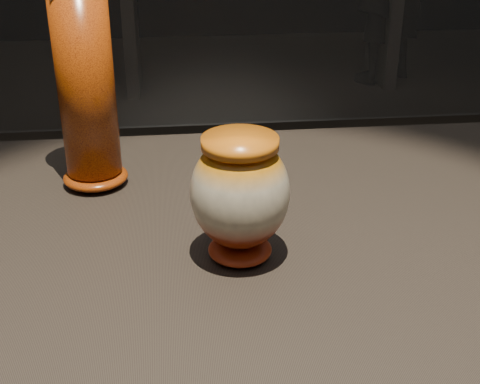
% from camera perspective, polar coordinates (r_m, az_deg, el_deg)
% --- Properties ---
extents(display_plinth, '(2.00, 0.80, 0.90)m').
position_cam_1_polar(display_plinth, '(1.13, 2.84, -15.25)').
color(display_plinth, black).
rests_on(display_plinth, ground).
extents(main_vase, '(0.13, 0.13, 0.17)m').
position_cam_1_polar(main_vase, '(0.87, 0.00, -0.19)').
color(main_vase, maroon).
rests_on(main_vase, display_plinth).
extents(tall_vase, '(0.12, 0.12, 0.34)m').
position_cam_1_polar(tall_vase, '(1.08, -12.97, 8.50)').
color(tall_vase, '#BE4A0C').
rests_on(tall_vase, display_plinth).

